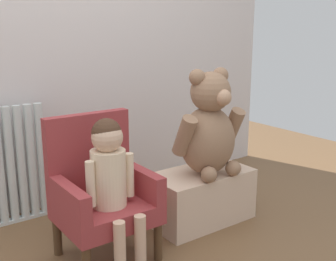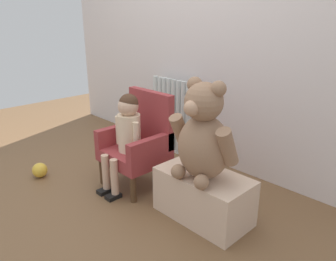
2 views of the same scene
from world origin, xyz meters
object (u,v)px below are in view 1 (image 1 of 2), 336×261
(radiator, at_px, (5,167))
(child_figure, at_px, (111,172))
(child_armchair, at_px, (101,191))
(large_teddy_bear, at_px, (209,129))
(low_bench, at_px, (201,196))

(radiator, bearing_deg, child_figure, -68.76)
(radiator, xyz_separation_m, child_figure, (0.29, -0.75, 0.13))
(child_armchair, xyz_separation_m, large_teddy_bear, (0.67, -0.05, 0.24))
(child_armchair, xyz_separation_m, low_bench, (0.66, -0.01, -0.19))
(radiator, relative_size, child_armchair, 0.98)
(radiator, xyz_separation_m, low_bench, (0.95, -0.65, -0.20))
(large_teddy_bear, bearing_deg, radiator, 144.51)
(child_armchair, height_order, low_bench, child_armchair)
(large_teddy_bear, bearing_deg, child_armchair, 175.56)
(child_figure, xyz_separation_m, large_teddy_bear, (0.67, 0.06, 0.10))
(child_armchair, distance_m, large_teddy_bear, 0.71)
(low_bench, height_order, large_teddy_bear, large_teddy_bear)
(radiator, distance_m, child_armchair, 0.70)
(radiator, distance_m, large_teddy_bear, 1.21)
(child_figure, xyz_separation_m, low_bench, (0.66, 0.11, -0.32))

